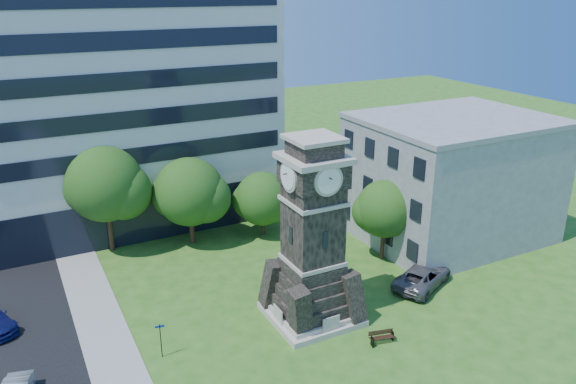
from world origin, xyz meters
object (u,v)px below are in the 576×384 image
clock_tower (313,244)px  car_east_lot (423,276)px  park_bench (382,336)px  street_sign (161,337)px

clock_tower → car_east_lot: clock_tower is taller
clock_tower → park_bench: 7.01m
park_bench → street_sign: (-12.28, 4.79, 0.95)m
street_sign → clock_tower: bearing=6.1°
clock_tower → car_east_lot: size_ratio=2.20×
clock_tower → car_east_lot: 10.17m
clock_tower → park_bench: size_ratio=7.72×
park_bench → street_sign: bearing=172.3°
clock_tower → street_sign: bearing=178.1°
park_bench → street_sign: 13.21m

